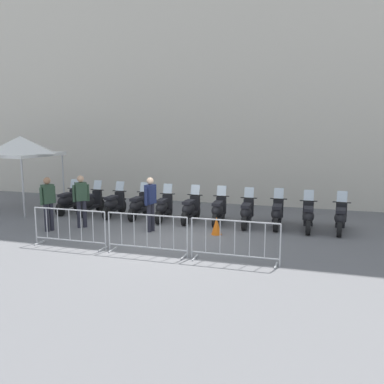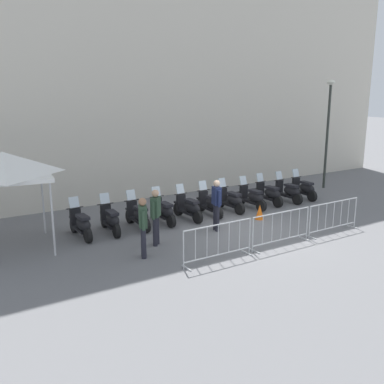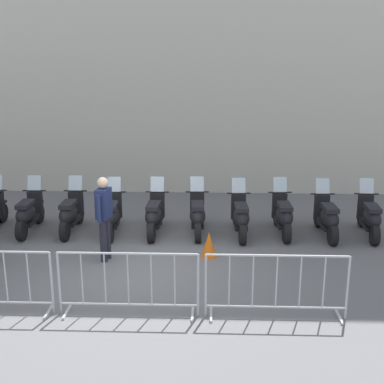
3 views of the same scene
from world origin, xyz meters
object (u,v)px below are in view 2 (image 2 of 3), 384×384
object	(u,v)px
motorcycle_9	(288,192)
officer_by_barriers	(156,214)
motorcycle_2	(138,215)
motorcycle_7	(252,198)
motorcycle_1	(111,220)
barrier_segment_1	(281,229)
motorcycle_4	(189,208)
motorcycle_8	(269,194)
motorcycle_10	(304,189)
motorcycle_5	(210,204)
motorcycle_6	(231,200)
street_lamp	(328,123)
traffic_cone	(260,212)
canopy_tent	(3,166)
officer_near_row_end	(216,202)
barrier_segment_0	(218,243)
motorcycle_3	(164,211)
motorcycle_0	(81,224)
officer_mid_plaza	(143,224)
barrier_segment_2	(333,217)

from	to	relation	value
motorcycle_9	officer_by_barriers	size ratio (longest dim) A/B	1.00
motorcycle_2	motorcycle_7	world-z (taller)	same
motorcycle_1	barrier_segment_1	distance (m)	5.50
motorcycle_9	motorcycle_4	bearing A→B (deg)	-173.71
motorcycle_8	motorcycle_10	distance (m)	1.96
motorcycle_9	motorcycle_10	distance (m)	0.98
motorcycle_5	motorcycle_8	distance (m)	2.96
motorcycle_1	motorcycle_6	xyz separation A→B (m)	(4.91, 0.55, 0.00)
motorcycle_10	street_lamp	bearing A→B (deg)	29.29
motorcycle_4	traffic_cone	bearing A→B (deg)	-23.97
motorcycle_1	motorcycle_4	xyz separation A→B (m)	(2.96, 0.25, 0.00)
barrier_segment_1	traffic_cone	size ratio (longest dim) A/B	4.05
canopy_tent	officer_by_barriers	bearing A→B (deg)	-20.75
motorcycle_2	barrier_segment_1	world-z (taller)	motorcycle_2
motorcycle_10	motorcycle_4	bearing A→B (deg)	-173.27
officer_near_row_end	traffic_cone	world-z (taller)	officer_near_row_end
motorcycle_5	officer_by_barriers	xyz separation A→B (m)	(-2.98, -2.10, 0.53)
motorcycle_6	officer_by_barriers	bearing A→B (deg)	-150.45
motorcycle_8	barrier_segment_0	size ratio (longest dim) A/B	0.77
motorcycle_3	motorcycle_10	xyz separation A→B (m)	(6.86, 0.71, 0.00)
motorcycle_0	barrier_segment_0	bearing A→B (deg)	-49.85
motorcycle_1	barrier_segment_0	bearing A→B (deg)	-60.86
motorcycle_6	officer_mid_plaza	distance (m)	5.57
officer_near_row_end	officer_by_barriers	bearing A→B (deg)	-169.10
motorcycle_5	barrier_segment_2	bearing A→B (deg)	-52.37
motorcycle_4	officer_near_row_end	size ratio (longest dim) A/B	0.99
motorcycle_2	traffic_cone	bearing A→B (deg)	-11.75
motorcycle_0	motorcycle_6	bearing A→B (deg)	6.03
officer_near_row_end	motorcycle_9	bearing A→B (deg)	23.96
motorcycle_5	motorcycle_10	xyz separation A→B (m)	(4.90, 0.54, 0.00)
barrier_segment_0	barrier_segment_2	xyz separation A→B (m)	(4.62, 0.50, 0.00)
motorcycle_7	barrier_segment_0	xyz separation A→B (m)	(-3.87, -4.19, 0.07)
motorcycle_9	barrier_segment_2	xyz separation A→B (m)	(-1.21, -3.92, 0.07)
motorcycle_5	motorcycle_8	size ratio (longest dim) A/B	1.00
motorcycle_8	motorcycle_9	distance (m)	0.99
motorcycle_6	traffic_cone	world-z (taller)	motorcycle_6
motorcycle_7	motorcycle_9	distance (m)	1.97
motorcycle_3	canopy_tent	bearing A→B (deg)	-175.41
motorcycle_0	motorcycle_2	bearing A→B (deg)	4.88
motorcycle_8	officer_near_row_end	xyz separation A→B (m)	(-3.59, -2.03, 0.53)
officer_by_barriers	traffic_cone	bearing A→B (deg)	11.46
motorcycle_6	officer_near_row_end	bearing A→B (deg)	-132.27
motorcycle_5	barrier_segment_0	bearing A→B (deg)	-115.29
barrier_segment_0	barrier_segment_2	distance (m)	4.65
officer_by_barriers	motorcycle_10	bearing A→B (deg)	18.51
motorcycle_3	officer_near_row_end	size ratio (longest dim) A/B	1.00
motorcycle_8	street_lamp	world-z (taller)	street_lamp
motorcycle_1	motorcycle_6	bearing A→B (deg)	6.36
motorcycle_5	officer_mid_plaza	world-z (taller)	officer_mid_plaza
motorcycle_6	motorcycle_8	world-z (taller)	same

